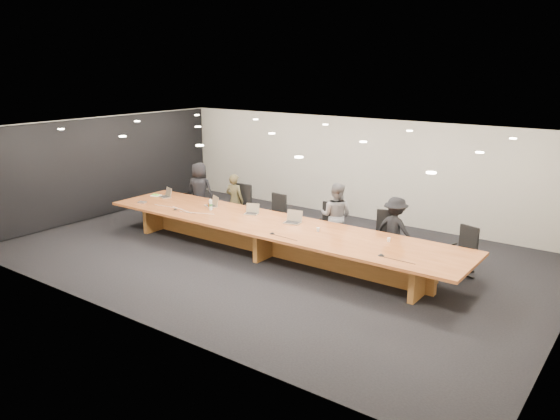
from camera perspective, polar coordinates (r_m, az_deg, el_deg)
The scene contains 28 objects.
ground at distance 12.47m, azimuth -0.82°, elevation -4.73°, with size 12.00×12.00×0.00m, color black.
back_wall at distance 15.39m, azimuth 8.17°, elevation 4.33°, with size 12.00×0.02×2.80m, color beige.
left_wall_panel at distance 16.28m, azimuth -17.84°, elevation 4.24°, with size 0.08×7.84×2.74m, color black.
conference_table at distance 12.31m, azimuth -0.82°, elevation -2.45°, with size 9.00×1.80×0.75m.
chair_far_left at distance 15.53m, azimuth -9.34°, elevation 1.29°, with size 0.59×0.59×1.16m, color black, non-canonical shape.
chair_left at distance 14.40m, azimuth -4.36°, elevation 0.39°, with size 0.60×0.60×1.18m, color black, non-canonical shape.
chair_mid_left at distance 13.74m, azimuth -0.66°, elevation -0.52°, with size 0.54×0.54×1.07m, color black, non-canonical shape.
chair_mid_right at distance 13.05m, azimuth 4.91°, elevation -1.49°, with size 0.53×0.53×1.04m, color black, non-canonical shape.
chair_right at distance 12.27m, azimuth 10.96°, elevation -2.63°, with size 0.56×0.56×1.11m, color black, non-canonical shape.
chair_far_right at distance 11.77m, azimuth 18.44°, elevation -4.08°, with size 0.53×0.53×1.04m, color black, non-canonical shape.
person_a at distance 15.36m, azimuth -8.39°, elevation 2.00°, with size 0.78×0.51×1.59m, color black.
person_b at distance 14.48m, azimuth -4.76°, elevation 1.00°, with size 0.52×0.34×1.44m, color #36321D.
person_c at distance 12.78m, azimuth 5.86°, elevation -0.62°, with size 0.76×0.60×1.57m, color #5D5D60.
person_d at distance 12.13m, azimuth 11.92°, elevation -2.02°, with size 0.94×0.54×1.45m, color black.
laptop_a at distance 14.96m, azimuth -11.98°, elevation 1.81°, with size 0.33×0.24×0.26m, color tan, non-canonical shape.
laptop_b at distance 13.79m, azimuth -7.25°, elevation 0.91°, with size 0.33×0.24×0.26m, color #BFB392, non-canonical shape.
laptop_c at distance 12.99m, azimuth -3.02°, elevation 0.10°, with size 0.32×0.23×0.25m, color tan, non-canonical shape.
laptop_d at distance 12.23m, azimuth 1.30°, elevation -0.74°, with size 0.37×0.27×0.29m, color tan, non-canonical shape.
water_bottle at distance 13.46m, azimuth -7.26°, elevation 0.54°, with size 0.08×0.08×0.25m, color silver.
amber_mug at distance 13.70m, azimuth -7.36°, elevation 0.49°, with size 0.09×0.09×0.11m, color brown.
paper_cup_near at distance 11.68m, azimuth 4.00°, elevation -2.06°, with size 0.07×0.07×0.08m, color silver.
paper_cup_far at distance 11.21m, azimuth 11.30°, elevation -3.07°, with size 0.07×0.07×0.08m, color white.
notepad at distance 15.20m, azimuth -12.82°, elevation 1.49°, with size 0.25×0.20×0.02m, color white.
lime_gadget at distance 15.20m, azimuth -12.87°, elevation 1.57°, with size 0.17×0.10×0.03m, color #5FC033.
av_box at distance 14.51m, azimuth -14.21°, elevation 0.79°, with size 0.20×0.15×0.03m, color #A4A4A9.
mic_left at distance 13.66m, azimuth -10.87°, elevation 0.11°, with size 0.11×0.11×0.03m, color black.
mic_center at distance 11.50m, azimuth -0.82°, elevation -2.44°, with size 0.11×0.11×0.03m, color black.
mic_right at distance 10.39m, azimuth 10.53°, elevation -4.63°, with size 0.13×0.13×0.03m, color black.
Camera 1 is at (7.06, -9.38, 4.21)m, focal length 35.00 mm.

